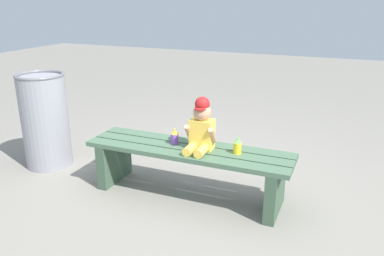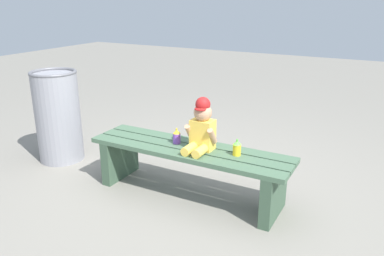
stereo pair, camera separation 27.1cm
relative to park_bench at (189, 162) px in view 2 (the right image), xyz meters
The scene contains 6 objects.
ground_plane 0.28m from the park_bench, ahead, with size 16.00×16.00×0.00m, color gray.
park_bench is the anchor object (origin of this frame).
child_figure 0.32m from the park_bench, ahead, with size 0.23×0.27×0.40m.
sippy_cup_left 0.22m from the park_bench, 166.82° to the left, with size 0.06×0.06×0.12m.
sippy_cup_right 0.42m from the park_bench, ahead, with size 0.06×0.06×0.12m.
trash_bin 1.45m from the park_bench, behind, with size 0.42×0.42×0.86m.
Camera 2 is at (1.33, -2.41, 1.51)m, focal length 36.16 mm.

